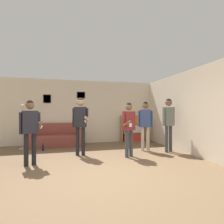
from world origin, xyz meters
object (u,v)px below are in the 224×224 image
at_px(couch, 57,139).
at_px(person_player_foreground_left, 30,125).
at_px(bookshelf, 133,129).
at_px(person_spectator_far_right, 169,119).
at_px(person_watcher_holding_cup, 129,124).
at_px(bottle_on_floor, 43,148).
at_px(floor_lamp, 23,126).
at_px(person_spectator_near_bookshelf, 145,121).
at_px(person_player_foreground_center, 80,119).

height_order(couch, person_player_foreground_left, person_player_foreground_left).
distance_m(bookshelf, person_spectator_far_right, 2.27).
height_order(couch, person_watcher_holding_cup, person_watcher_holding_cup).
height_order(bookshelf, bottle_on_floor, bookshelf).
distance_m(couch, person_spectator_far_right, 4.30).
height_order(floor_lamp, person_player_foreground_left, person_player_foreground_left).
distance_m(floor_lamp, person_spectator_far_right, 5.18).
height_order(couch, bottle_on_floor, couch).
relative_size(person_spectator_near_bookshelf, bottle_on_floor, 6.48).
height_order(couch, person_player_foreground_center, person_player_foreground_center).
xyz_separation_m(floor_lamp, person_spectator_far_right, (4.90, -1.68, 0.27)).
bearing_deg(couch, person_spectator_near_bookshelf, -28.06).
xyz_separation_m(bookshelf, person_player_foreground_center, (-2.48, -1.91, 0.53)).
height_order(floor_lamp, person_player_foreground_center, person_player_foreground_center).
bearing_deg(person_spectator_far_right, person_player_foreground_center, 175.00).
bearing_deg(bookshelf, floor_lamp, -173.79).
bearing_deg(person_player_foreground_left, person_spectator_far_right, 6.23).
bearing_deg(bottle_on_floor, person_player_foreground_left, -92.75).
relative_size(bookshelf, person_player_foreground_left, 0.71).
relative_size(couch, person_watcher_holding_cup, 1.20).
bearing_deg(bookshelf, couch, -176.59).
bearing_deg(floor_lamp, bottle_on_floor, -31.29).
relative_size(couch, person_player_foreground_left, 1.18).
bearing_deg(person_spectator_far_right, couch, 152.18).
distance_m(couch, floor_lamp, 1.33).
relative_size(person_player_foreground_center, bottle_on_floor, 6.81).
relative_size(person_watcher_holding_cup, person_spectator_far_right, 0.91).
xyz_separation_m(floor_lamp, person_spectator_near_bookshelf, (4.21, -1.33, 0.20)).
xyz_separation_m(bookshelf, person_watcher_holding_cup, (-1.07, -2.44, 0.41)).
bearing_deg(bookshelf, person_spectator_far_right, -78.44).
distance_m(floor_lamp, person_spectator_near_bookshelf, 4.42).
distance_m(bookshelf, bottle_on_floor, 3.85).
bearing_deg(person_watcher_holding_cup, couch, 134.75).
bearing_deg(floor_lamp, couch, 13.92).
bearing_deg(couch, bottle_on_floor, -118.95).
xyz_separation_m(person_player_foreground_center, bottle_on_floor, (-1.22, 0.97, -1.02)).
height_order(person_spectator_near_bookshelf, bottle_on_floor, person_spectator_near_bookshelf).
height_order(person_spectator_near_bookshelf, person_spectator_far_right, person_spectator_far_right).
distance_m(person_player_foreground_left, person_player_foreground_center, 1.49).
xyz_separation_m(person_player_foreground_left, bottle_on_floor, (0.08, 1.68, -0.91)).
bearing_deg(person_player_foreground_center, person_spectator_far_right, -5.00).
bearing_deg(floor_lamp, person_player_foreground_center, -35.79).
xyz_separation_m(couch, floor_lamp, (-1.17, -0.29, 0.56)).
bearing_deg(person_player_foreground_left, floor_lamp, 107.43).
bearing_deg(person_spectator_near_bookshelf, person_player_foreground_center, -177.65).
distance_m(floor_lamp, person_player_foreground_left, 2.25).
relative_size(floor_lamp, person_player_foreground_center, 0.91).
bearing_deg(person_watcher_holding_cup, person_player_foreground_center, 159.51).
relative_size(floor_lamp, person_spectator_near_bookshelf, 0.96).
xyz_separation_m(floor_lamp, person_watcher_holding_cup, (3.39, -1.95, 0.14)).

